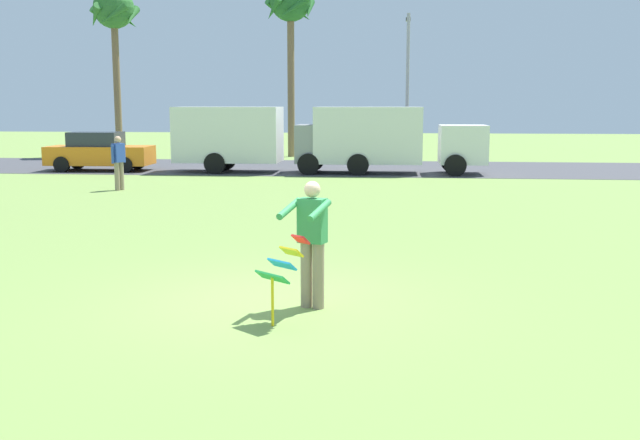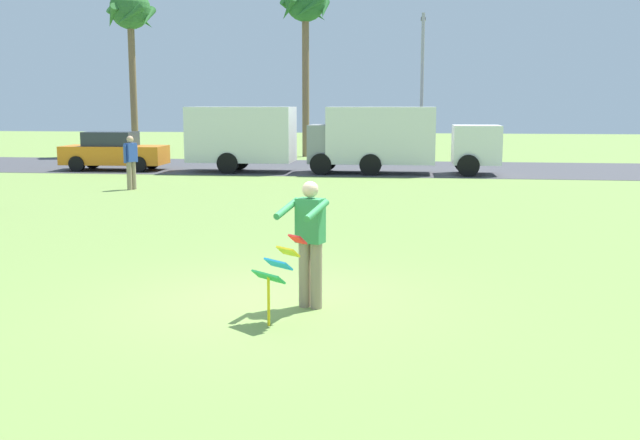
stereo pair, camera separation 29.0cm
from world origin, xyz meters
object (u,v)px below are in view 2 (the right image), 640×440
at_px(palm_tree_left_near, 130,16).
at_px(parked_truck_grey_van, 262,137).
at_px(person_kite_flyer, 310,239).
at_px(parked_car_orange, 114,152).
at_px(person_walker_near, 131,161).
at_px(parked_truck_white_box, 402,138).
at_px(palm_tree_right_near, 305,9).
at_px(kite_held, 279,267).
at_px(streetlight_pole, 422,77).

bearing_deg(palm_tree_left_near, parked_truck_grey_van, -44.87).
relative_size(person_kite_flyer, parked_car_orange, 0.41).
height_order(person_kite_flyer, person_walker_near, same).
relative_size(parked_car_orange, person_walker_near, 2.46).
height_order(person_kite_flyer, parked_truck_white_box, parked_truck_white_box).
bearing_deg(parked_car_orange, person_walker_near, -62.89).
height_order(palm_tree_right_near, person_walker_near, palm_tree_right_near).
relative_size(person_kite_flyer, parked_truck_white_box, 0.26).
xyz_separation_m(person_kite_flyer, parked_truck_white_box, (0.83, 19.59, 0.46)).
relative_size(kite_held, person_walker_near, 0.63).
distance_m(palm_tree_right_near, person_walker_near, 17.20).
height_order(person_kite_flyer, kite_held, person_kite_flyer).
height_order(palm_tree_right_near, streetlight_pole, palm_tree_right_near).
relative_size(person_kite_flyer, parked_truck_grey_van, 0.26).
distance_m(person_kite_flyer, kite_held, 0.83).
bearing_deg(parked_truck_grey_van, parked_car_orange, -179.99).
relative_size(kite_held, parked_truck_grey_van, 0.16).
bearing_deg(streetlight_pole, parked_truck_grey_van, -131.80).
height_order(kite_held, streetlight_pole, streetlight_pole).
bearing_deg(person_walker_near, kite_held, -61.68).
distance_m(parked_truck_grey_van, palm_tree_right_near, 10.85).
height_order(kite_held, palm_tree_left_near, palm_tree_left_near).
bearing_deg(parked_car_orange, parked_truck_white_box, 0.01).
relative_size(kite_held, parked_car_orange, 0.26).
relative_size(palm_tree_right_near, streetlight_pole, 1.28).
bearing_deg(palm_tree_left_near, parked_truck_white_box, -31.23).
relative_size(palm_tree_left_near, person_walker_near, 5.02).
xyz_separation_m(palm_tree_left_near, person_walker_near, (5.87, -15.30, -6.32)).
height_order(parked_truck_grey_van, palm_tree_right_near, palm_tree_right_near).
distance_m(palm_tree_left_near, palm_tree_right_near, 9.22).
relative_size(kite_held, parked_truck_white_box, 0.16).
height_order(parked_truck_grey_van, streetlight_pole, streetlight_pole).
bearing_deg(streetlight_pole, kite_held, -93.93).
xyz_separation_m(parked_truck_white_box, palm_tree_left_near, (-14.39, 8.72, 5.85)).
distance_m(person_kite_flyer, palm_tree_left_near, 32.02).
height_order(parked_truck_grey_van, person_walker_near, parked_truck_grey_van).
height_order(parked_car_orange, palm_tree_left_near, palm_tree_left_near).
bearing_deg(palm_tree_right_near, parked_truck_white_box, -59.99).
xyz_separation_m(person_kite_flyer, parked_car_orange, (-11.06, 19.59, -0.18)).
bearing_deg(palm_tree_left_near, person_kite_flyer, -64.40).
distance_m(palm_tree_left_near, person_walker_near, 17.57).
relative_size(palm_tree_left_near, streetlight_pole, 1.24).
distance_m(kite_held, parked_car_orange, 23.01).
bearing_deg(palm_tree_left_near, person_walker_near, -69.03).
height_order(person_kite_flyer, palm_tree_left_near, palm_tree_left_near).
distance_m(person_kite_flyer, palm_tree_right_near, 29.61).
bearing_deg(person_kite_flyer, parked_truck_grey_van, 103.77).
height_order(parked_car_orange, parked_truck_white_box, parked_truck_white_box).
bearing_deg(person_walker_near, streetlight_pole, 55.90).
distance_m(parked_truck_grey_van, palm_tree_left_near, 13.68).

